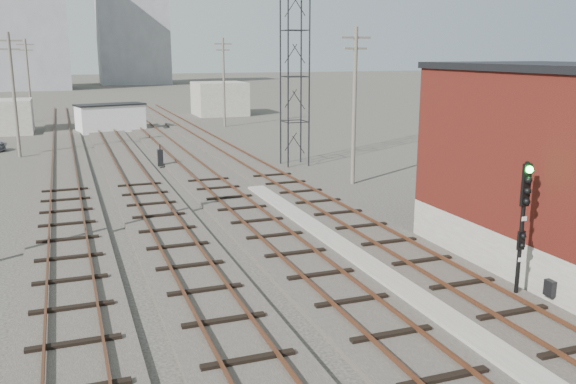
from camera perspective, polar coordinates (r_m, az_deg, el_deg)
ground at (r=64.87m, az=-11.97°, el=5.96°), size 320.00×320.00×0.00m
track_right at (r=44.98m, az=-4.79°, el=3.32°), size 3.20×90.00×0.39m
track_mid_right at (r=44.10m, az=-9.81°, el=2.98°), size 3.20×90.00×0.39m
track_mid_left at (r=43.57m, az=-14.98°, el=2.61°), size 3.20×90.00×0.39m
track_left at (r=43.40m, az=-20.24°, el=2.21°), size 3.20×90.00×0.39m
platform_curb at (r=21.62m, az=8.19°, el=-7.42°), size 0.90×28.00×0.26m
lattice_tower at (r=41.48m, az=0.64°, el=12.82°), size 1.60×1.60×15.00m
utility_pole_left_b at (r=48.93m, az=-24.29°, el=8.55°), size 1.80×0.24×9.00m
utility_pole_left_c at (r=73.87m, az=-23.12°, el=9.77°), size 1.80×0.24×9.00m
utility_pole_right_a at (r=35.58m, az=6.23°, el=8.36°), size 1.80×0.24×9.00m
utility_pole_right_b at (r=63.80m, az=-6.03°, el=10.38°), size 1.80×0.24×9.00m
apartment_left at (r=139.21m, az=-24.74°, el=14.88°), size 22.00×14.00×30.00m
apartment_right at (r=154.81m, az=-14.35°, el=14.59°), size 16.00×12.00×26.00m
shed_right at (r=76.19m, az=-6.42°, el=8.67°), size 6.00×6.00×4.00m
signal_mast at (r=20.03m, az=21.15°, el=-2.33°), size 0.40×0.42×4.40m
switch_stand at (r=41.84m, az=-11.86°, el=3.17°), size 0.35×0.35×1.46m
site_trailer at (r=62.15m, az=-16.26°, el=6.69°), size 6.89×4.19×2.70m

